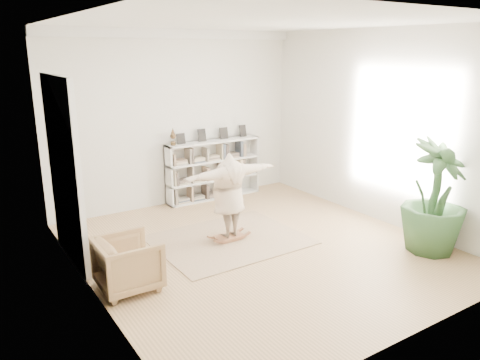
{
  "coord_description": "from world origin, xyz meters",
  "views": [
    {
      "loc": [
        -4.21,
        -5.89,
        3.2
      ],
      "look_at": [
        -0.12,
        0.4,
        1.11
      ],
      "focal_mm": 35.0,
      "sensor_mm": 36.0,
      "label": 1
    }
  ],
  "objects_px": {
    "bookshelf": "(213,170)",
    "rocker_board": "(229,237)",
    "armchair": "(128,264)",
    "person": "(229,193)",
    "houseplant": "(435,197)"
  },
  "relations": [
    {
      "from": "armchair",
      "to": "person",
      "type": "xyz_separation_m",
      "value": [
        2.05,
        0.69,
        0.49
      ]
    },
    {
      "from": "rocker_board",
      "to": "houseplant",
      "type": "relative_size",
      "value": 0.27
    },
    {
      "from": "rocker_board",
      "to": "person",
      "type": "relative_size",
      "value": 0.28
    },
    {
      "from": "armchair",
      "to": "rocker_board",
      "type": "xyz_separation_m",
      "value": [
        2.05,
        0.69,
        -0.31
      ]
    },
    {
      "from": "bookshelf",
      "to": "rocker_board",
      "type": "distance_m",
      "value": 2.54
    },
    {
      "from": "rocker_board",
      "to": "person",
      "type": "bearing_deg",
      "value": 0.0
    },
    {
      "from": "rocker_board",
      "to": "houseplant",
      "type": "distance_m",
      "value": 3.45
    },
    {
      "from": "bookshelf",
      "to": "houseplant",
      "type": "bearing_deg",
      "value": -70.65
    },
    {
      "from": "rocker_board",
      "to": "houseplant",
      "type": "bearing_deg",
      "value": -40.8
    },
    {
      "from": "armchair",
      "to": "person",
      "type": "distance_m",
      "value": 2.21
    },
    {
      "from": "armchair",
      "to": "person",
      "type": "relative_size",
      "value": 0.45
    },
    {
      "from": "armchair",
      "to": "rocker_board",
      "type": "bearing_deg",
      "value": -70.91
    },
    {
      "from": "person",
      "to": "rocker_board",
      "type": "bearing_deg",
      "value": 180.0
    },
    {
      "from": "bookshelf",
      "to": "rocker_board",
      "type": "bearing_deg",
      "value": -113.7
    },
    {
      "from": "armchair",
      "to": "person",
      "type": "bearing_deg",
      "value": -70.91
    }
  ]
}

